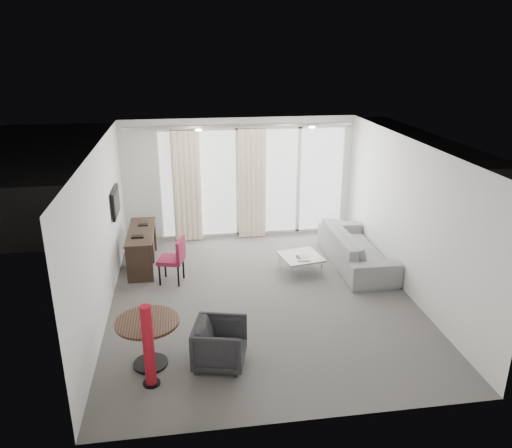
{
  "coord_description": "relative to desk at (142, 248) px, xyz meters",
  "views": [
    {
      "loc": [
        -1.2,
        -7.46,
        4.08
      ],
      "look_at": [
        0.0,
        0.6,
        1.1
      ],
      "focal_mm": 35.0,
      "sensor_mm": 36.0,
      "label": 1
    }
  ],
  "objects": [
    {
      "name": "sofa",
      "position": [
        4.09,
        -0.53,
        -0.02
      ],
      "size": [
        0.91,
        2.33,
        0.68
      ],
      "primitive_type": "imported",
      "rotation": [
        0.0,
        0.0,
        1.57
      ],
      "color": "gray",
      "rests_on": "floor"
    },
    {
      "name": "wall_front",
      "position": [
        2.06,
        -4.57,
        0.94
      ],
      "size": [
        5.0,
        0.0,
        2.6
      ],
      "primitive_type": "cube",
      "color": "silver",
      "rests_on": "ground"
    },
    {
      "name": "magazine",
      "position": [
        2.98,
        -0.83,
        -0.0
      ],
      "size": [
        0.26,
        0.32,
        0.02
      ],
      "primitive_type": null,
      "rotation": [
        0.0,
        0.0,
        -0.15
      ],
      "color": "gray",
      "rests_on": "coffee_table"
    },
    {
      "name": "round_table",
      "position": [
        0.29,
        -3.23,
        -0.03
      ],
      "size": [
        0.97,
        0.97,
        0.67
      ],
      "primitive_type": null,
      "rotation": [
        0.0,
        0.0,
        0.17
      ],
      "color": "#3E2417",
      "rests_on": "floor"
    },
    {
      "name": "wall_right",
      "position": [
        4.56,
        -1.57,
        0.94
      ],
      "size": [
        0.0,
        6.0,
        2.6
      ],
      "primitive_type": "cube",
      "color": "silver",
      "rests_on": "ground"
    },
    {
      "name": "curtain_right",
      "position": [
        2.31,
        1.25,
        0.84
      ],
      "size": [
        0.6,
        0.2,
        2.38
      ],
      "primitive_type": null,
      "color": "#F3E3C1",
      "rests_on": "ground"
    },
    {
      "name": "floor",
      "position": [
        2.06,
        -1.57,
        -0.36
      ],
      "size": [
        5.0,
        6.0,
        0.0
      ],
      "primitive_type": "cube",
      "color": "#575550",
      "rests_on": "ground"
    },
    {
      "name": "rattan_chair_b",
      "position": [
        4.05,
        3.29,
        0.07
      ],
      "size": [
        0.65,
        0.65,
        0.86
      ],
      "primitive_type": null,
      "rotation": [
        0.0,
        0.0,
        -0.11
      ],
      "color": "brown",
      "rests_on": "terrace_slab"
    },
    {
      "name": "window_frame",
      "position": [
        2.36,
        1.4,
        0.84
      ],
      "size": [
        4.1,
        0.06,
        2.44
      ],
      "primitive_type": null,
      "color": "white",
      "rests_on": "ground"
    },
    {
      "name": "desk_chair",
      "position": [
        0.56,
        -0.77,
        0.06
      ],
      "size": [
        0.55,
        0.53,
        0.84
      ],
      "primitive_type": null,
      "rotation": [
        0.0,
        0.0,
        -0.27
      ],
      "color": "maroon",
      "rests_on": "floor"
    },
    {
      "name": "rattan_table",
      "position": [
        3.68,
        2.31,
        -0.13
      ],
      "size": [
        0.58,
        0.58,
        0.47
      ],
      "primitive_type": null,
      "rotation": [
        0.0,
        0.0,
        0.29
      ],
      "color": "brown",
      "rests_on": "terrace_slab"
    },
    {
      "name": "rattan_chair_a",
      "position": [
        3.13,
        2.57,
        0.03
      ],
      "size": [
        0.56,
        0.56,
        0.78
      ],
      "primitive_type": null,
      "rotation": [
        0.0,
        0.0,
        0.05
      ],
      "color": "brown",
      "rests_on": "terrace_slab"
    },
    {
      "name": "downlight_b",
      "position": [
        3.26,
        0.03,
        2.23
      ],
      "size": [
        0.12,
        0.12,
        0.02
      ],
      "primitive_type": "cylinder",
      "color": "#FFE0B2",
      "rests_on": "ceiling"
    },
    {
      "name": "coffee_table",
      "position": [
        2.95,
        -0.7,
        -0.2
      ],
      "size": [
        0.84,
        0.84,
        0.32
      ],
      "primitive_type": null,
      "rotation": [
        0.0,
        0.0,
        0.2
      ],
      "color": "gray",
      "rests_on": "floor"
    },
    {
      "name": "window_panel",
      "position": [
        2.36,
        1.42,
        0.84
      ],
      "size": [
        4.0,
        0.02,
        2.38
      ],
      "primitive_type": null,
      "color": "white",
      "rests_on": "ground"
    },
    {
      "name": "ceiling",
      "position": [
        2.06,
        -1.57,
        2.24
      ],
      "size": [
        5.0,
        6.0,
        0.0
      ],
      "primitive_type": "cube",
      "color": "white",
      "rests_on": "ground"
    },
    {
      "name": "terrace_slab",
      "position": [
        2.36,
        2.93,
        -0.42
      ],
      "size": [
        5.6,
        3.0,
        0.12
      ],
      "primitive_type": "cube",
      "color": "#4D4D50",
      "rests_on": "ground"
    },
    {
      "name": "red_lamp",
      "position": [
        0.32,
        -3.65,
        0.2
      ],
      "size": [
        0.26,
        0.26,
        1.12
      ],
      "primitive_type": "cylinder",
      "rotation": [
        0.0,
        0.0,
        -0.16
      ],
      "color": "maroon",
      "rests_on": "floor"
    },
    {
      "name": "curtain_left",
      "position": [
        0.91,
        1.25,
        0.84
      ],
      "size": [
        0.6,
        0.2,
        2.38
      ],
      "primitive_type": null,
      "color": "#F3E3C1",
      "rests_on": "ground"
    },
    {
      "name": "downlight_a",
      "position": [
        1.16,
        0.03,
        2.23
      ],
      "size": [
        0.12,
        0.12,
        0.02
      ],
      "primitive_type": "cylinder",
      "color": "#FFE0B2",
      "rests_on": "ceiling"
    },
    {
      "name": "tub_armchair",
      "position": [
        1.23,
        -3.35,
        -0.05
      ],
      "size": [
        0.82,
        0.81,
        0.62
      ],
      "primitive_type": "imported",
      "rotation": [
        0.0,
        0.0,
        1.33
      ],
      "color": "#242426",
      "rests_on": "floor"
    },
    {
      "name": "wall_left",
      "position": [
        -0.44,
        -1.57,
        0.94
      ],
      "size": [
        0.0,
        6.0,
        2.6
      ],
      "primitive_type": "cube",
      "color": "silver",
      "rests_on": "ground"
    },
    {
      "name": "desk",
      "position": [
        0.0,
        0.0,
        0.0
      ],
      "size": [
        0.48,
        1.54,
        0.72
      ],
      "primitive_type": null,
      "color": "black",
      "rests_on": "floor"
    },
    {
      "name": "menu_card",
      "position": [
        0.3,
        -3.32,
        0.36
      ],
      "size": [
        0.12,
        0.06,
        0.23
      ],
      "primitive_type": null,
      "rotation": [
        0.0,
        0.0,
        0.34
      ],
      "color": "white",
      "rests_on": "round_table"
    },
    {
      "name": "tv",
      "position": [
        -0.39,
        -0.12,
        0.99
      ],
      "size": [
        0.05,
        0.8,
        0.5
      ],
      "primitive_type": null,
      "color": "black",
      "rests_on": "wall_left"
    },
    {
      "name": "curtain_track",
      "position": [
        2.06,
        1.25,
        2.09
      ],
      "size": [
        4.8,
        0.04,
        0.04
      ],
      "primitive_type": null,
      "color": "#B2B2B7",
      "rests_on": "ceiling"
    },
    {
      "name": "balustrade",
      "position": [
        2.36,
        4.38,
        0.14
      ],
      "size": [
        5.5,
        0.06,
        1.05
      ],
      "primitive_type": null,
      "color": "#B2B2B7",
      "rests_on": "terrace_slab"
    },
    {
      "name": "remote",
      "position": [
        2.89,
        -0.78,
        -0.0
      ],
      "size": [
        0.07,
        0.17,
        0.02
      ],
      "primitive_type": null,
      "rotation": [
        0.0,
        0.0,
        0.09
      ],
      "color": "black",
      "rests_on": "coffee_table"
    }
  ]
}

